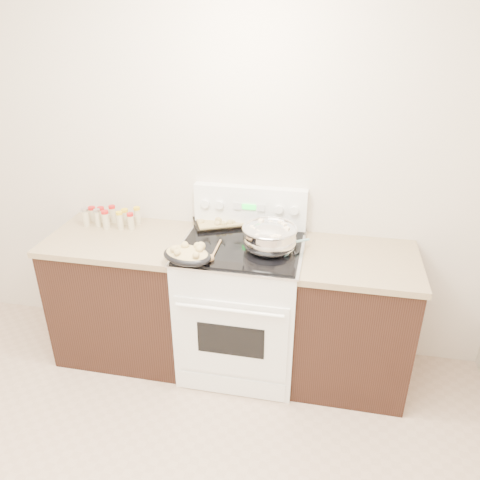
# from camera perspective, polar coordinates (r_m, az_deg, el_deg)

# --- Properties ---
(room_shell) EXTENTS (4.10, 3.60, 2.75)m
(room_shell) POSITION_cam_1_polar(r_m,az_deg,el_deg) (1.55, -23.39, 2.44)
(room_shell) COLOR beige
(room_shell) RESTS_ON ground
(counter_left) EXTENTS (0.93, 0.67, 0.92)m
(counter_left) POSITION_cam_1_polar(r_m,az_deg,el_deg) (3.43, -13.61, -6.43)
(counter_left) COLOR black
(counter_left) RESTS_ON ground
(counter_right) EXTENTS (0.73, 0.67, 0.92)m
(counter_right) POSITION_cam_1_polar(r_m,az_deg,el_deg) (3.16, 13.48, -9.47)
(counter_right) COLOR black
(counter_right) RESTS_ON ground
(kitchen_range) EXTENTS (0.78, 0.73, 1.22)m
(kitchen_range) POSITION_cam_1_polar(r_m,az_deg,el_deg) (3.18, 0.20, -7.84)
(kitchen_range) COLOR white
(kitchen_range) RESTS_ON ground
(mixing_bowl) EXTENTS (0.39, 0.39, 0.20)m
(mixing_bowl) POSITION_cam_1_polar(r_m,az_deg,el_deg) (2.85, 3.64, 0.23)
(mixing_bowl) COLOR silver
(mixing_bowl) RESTS_ON kitchen_range
(roasting_pan) EXTENTS (0.35, 0.29, 0.11)m
(roasting_pan) POSITION_cam_1_polar(r_m,az_deg,el_deg) (2.74, -6.43, -1.75)
(roasting_pan) COLOR black
(roasting_pan) RESTS_ON kitchen_range
(baking_sheet) EXTENTS (0.43, 0.37, 0.06)m
(baking_sheet) POSITION_cam_1_polar(r_m,az_deg,el_deg) (3.21, -2.36, 2.23)
(baking_sheet) COLOR black
(baking_sheet) RESTS_ON kitchen_range
(wooden_spoon) EXTENTS (0.04, 0.28, 0.04)m
(wooden_spoon) POSITION_cam_1_polar(r_m,az_deg,el_deg) (2.80, -3.35, -1.83)
(wooden_spoon) COLOR #AC7E4E
(wooden_spoon) RESTS_ON kitchen_range
(blue_ladle) EXTENTS (0.18, 0.23, 0.09)m
(blue_ladle) POSITION_cam_1_polar(r_m,az_deg,el_deg) (2.83, 5.56, -1.14)
(blue_ladle) COLOR #84BBC6
(blue_ladle) RESTS_ON kitchen_range
(spice_jars) EXTENTS (0.39, 0.15, 0.13)m
(spice_jars) POSITION_cam_1_polar(r_m,az_deg,el_deg) (3.36, -15.54, 2.72)
(spice_jars) COLOR #BFB28C
(spice_jars) RESTS_ON counter_left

